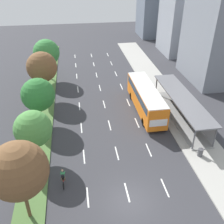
{
  "coord_description": "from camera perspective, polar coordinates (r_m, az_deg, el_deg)",
  "views": [
    {
      "loc": [
        -3.7,
        -14.2,
        17.8
      ],
      "look_at": [
        0.48,
        12.79,
        1.2
      ],
      "focal_mm": 40.72,
      "sensor_mm": 36.0,
      "label": 1
    }
  ],
  "objects": [
    {
      "name": "ground_plane",
      "position": [
        23.07,
        3.91,
        -19.31
      ],
      "size": [
        140.0,
        140.0,
        0.0
      ],
      "primitive_type": "plane",
      "color": "#38383D"
    },
    {
      "name": "median_strip",
      "position": [
        38.8,
        -14.62,
        3.0
      ],
      "size": [
        2.6,
        52.0,
        0.12
      ],
      "primitive_type": "cube",
      "color": "#4C7038",
      "rests_on": "ground"
    },
    {
      "name": "sidewalk_right",
      "position": [
        40.64,
        10.76,
        4.85
      ],
      "size": [
        4.5,
        52.0,
        0.15
      ],
      "primitive_type": "cube",
      "color": "#ADAAA3",
      "rests_on": "ground"
    },
    {
      "name": "lane_divider_left",
      "position": [
        35.93,
        -7.32,
        1.33
      ],
      "size": [
        0.14,
        45.03,
        0.01
      ],
      "color": "white",
      "rests_on": "ground"
    },
    {
      "name": "lane_divider_center",
      "position": [
        36.12,
        -1.78,
        1.76
      ],
      "size": [
        0.14,
        45.03,
        0.01
      ],
      "color": "white",
      "rests_on": "ground"
    },
    {
      "name": "lane_divider_right",
      "position": [
        36.65,
        3.66,
        2.17
      ],
      "size": [
        0.14,
        45.03,
        0.01
      ],
      "color": "white",
      "rests_on": "ground"
    },
    {
      "name": "bus_shelter",
      "position": [
        33.47,
        15.7,
        1.59
      ],
      "size": [
        2.9,
        14.06,
        2.86
      ],
      "color": "gray",
      "rests_on": "sidewalk_right"
    },
    {
      "name": "bus",
      "position": [
        33.91,
        7.56,
        3.36
      ],
      "size": [
        2.54,
        11.29,
        3.37
      ],
      "color": "orange",
      "rests_on": "ground"
    },
    {
      "name": "cyclist",
      "position": [
        24.11,
        -10.92,
        -14.32
      ],
      "size": [
        0.46,
        1.82,
        1.71
      ],
      "color": "black",
      "rests_on": "ground"
    },
    {
      "name": "median_tree_nearest",
      "position": [
        19.44,
        -20.28,
        -12.23
      ],
      "size": [
        4.32,
        4.32,
        7.07
      ],
      "color": "brown",
      "rests_on": "median_strip"
    },
    {
      "name": "median_tree_second",
      "position": [
        25.49,
        -17.32,
        -3.65
      ],
      "size": [
        3.66,
        3.66,
        5.52
      ],
      "color": "brown",
      "rests_on": "median_strip"
    },
    {
      "name": "median_tree_third",
      "position": [
        31.31,
        -16.28,
        3.74
      ],
      "size": [
        3.98,
        3.98,
        5.85
      ],
      "color": "brown",
      "rests_on": "median_strip"
    },
    {
      "name": "median_tree_fourth",
      "position": [
        37.25,
        -15.48,
        9.71
      ],
      "size": [
        4.25,
        4.25,
        6.81
      ],
      "color": "brown",
      "rests_on": "median_strip"
    },
    {
      "name": "median_tree_fifth",
      "position": [
        43.75,
        -14.52,
        12.79
      ],
      "size": [
        4.26,
        4.26,
        6.64
      ],
      "color": "brown",
      "rests_on": "median_strip"
    },
    {
      "name": "trash_bin",
      "position": [
        28.14,
        19.21,
        -8.56
      ],
      "size": [
        0.52,
        0.52,
        0.85
      ],
      "primitive_type": "cylinder",
      "color": "#4C4C51",
      "rests_on": "sidewalk_right"
    },
    {
      "name": "building_mid_right",
      "position": [
        57.8,
        15.21,
        18.94
      ],
      "size": [
        7.02,
        9.06,
        12.86
      ],
      "primitive_type": "cube",
      "color": "#8E939E",
      "rests_on": "ground"
    }
  ]
}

